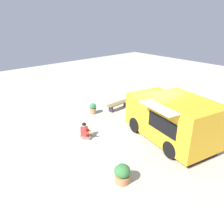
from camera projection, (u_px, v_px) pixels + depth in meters
ground_plane at (149, 132)px, 11.96m from camera, size 40.00×40.00×0.00m
food_truck at (171, 120)px, 10.76m from camera, size 3.62×4.99×2.30m
person_customer at (85, 132)px, 11.24m from camera, size 0.62×0.76×0.85m
planter_flowering_near at (122, 174)px, 8.19m from camera, size 0.60×0.60×0.77m
planter_flowering_far at (93, 108)px, 14.02m from camera, size 0.42×0.42×0.69m
plaza_bench at (119, 104)px, 14.69m from camera, size 1.73×0.45×0.45m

